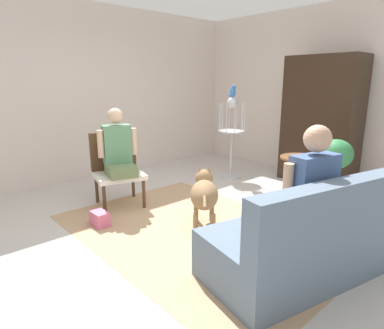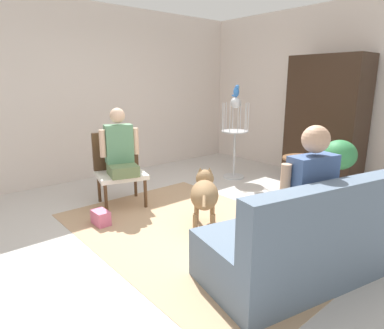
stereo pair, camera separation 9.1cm
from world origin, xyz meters
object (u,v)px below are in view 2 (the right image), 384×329
at_px(dog, 204,193).
at_px(parrot, 236,91).
at_px(couch, 309,241).
at_px(round_end_table, 303,171).
at_px(potted_plant, 339,163).
at_px(bird_cage_stand, 235,133).
at_px(armchair, 118,163).
at_px(handbag, 101,218).
at_px(armoire_cabinet, 326,121).
at_px(person_on_armchair, 120,148).
at_px(person_on_couch, 307,188).

relative_size(dog, parrot, 3.36).
height_order(couch, parrot, parrot).
bearing_deg(dog, round_end_table, 77.53).
distance_m(couch, potted_plant, 2.04).
xyz_separation_m(couch, bird_cage_stand, (-2.46, 1.75, 0.46)).
xyz_separation_m(armchair, handbag, (0.55, -0.55, -0.47)).
bearing_deg(armoire_cabinet, parrot, -141.83).
height_order(armoire_cabinet, handbag, armoire_cabinet).
bearing_deg(person_on_armchair, armoire_cabinet, 68.45).
distance_m(person_on_armchair, armoire_cabinet, 3.26).
relative_size(armchair, person_on_armchair, 1.13).
xyz_separation_m(person_on_armchair, armoire_cabinet, (1.19, 3.02, 0.22)).
bearing_deg(armchair, armoire_cabinet, 65.71).
xyz_separation_m(round_end_table, bird_cage_stand, (-1.47, 0.24, 0.32)).
distance_m(armchair, person_on_armchair, 0.29).
relative_size(bird_cage_stand, potted_plant, 1.57).
bearing_deg(parrot, dog, -56.92).
bearing_deg(handbag, round_end_table, 64.60).
bearing_deg(couch, handbag, -157.27).
bearing_deg(parrot, person_on_couch, -36.40).
relative_size(round_end_table, bird_cage_stand, 0.47).
xyz_separation_m(armchair, person_on_armchair, (0.15, -0.04, 0.24)).
distance_m(bird_cage_stand, parrot, 0.70).
bearing_deg(parrot, potted_plant, 4.86).
bearing_deg(potted_plant, armoire_cabinet, 130.47).
distance_m(couch, person_on_armchair, 2.60).
distance_m(potted_plant, armoire_cabinet, 1.07).
bearing_deg(round_end_table, potted_plant, 54.07).
height_order(armchair, handbag, armchair).
height_order(person_on_armchair, round_end_table, person_on_armchair).
height_order(dog, armoire_cabinet, armoire_cabinet).
bearing_deg(handbag, parrot, 97.05).
bearing_deg(armchair, handbag, -45.19).
distance_m(armchair, parrot, 2.30).
xyz_separation_m(dog, armoire_cabinet, (-0.01, 2.63, 0.61)).
height_order(parrot, armoire_cabinet, armoire_cabinet).
distance_m(couch, bird_cage_stand, 3.06).
bearing_deg(bird_cage_stand, armoire_cabinet, 38.11).
bearing_deg(couch, person_on_couch, -156.45).
height_order(person_on_couch, parrot, parrot).
height_order(couch, round_end_table, couch).
distance_m(armchair, round_end_table, 2.51).
bearing_deg(armchair, parrot, 84.01).
distance_m(armoire_cabinet, handbag, 3.74).
relative_size(parrot, handbag, 0.84).
bearing_deg(person_on_couch, parrot, 143.60).
xyz_separation_m(armchair, dog, (1.36, 0.35, -0.15)).
relative_size(person_on_couch, parrot, 4.42).
bearing_deg(parrot, couch, -35.50).
relative_size(armoire_cabinet, handbag, 8.54).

